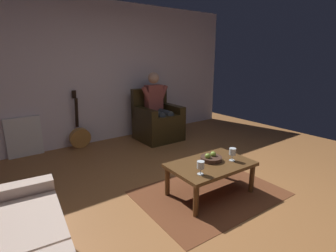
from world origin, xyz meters
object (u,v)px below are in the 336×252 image
fruit_bowl (211,158)px  guitar (80,136)px  person_seated (157,104)px  armchair (157,122)px  coffee_table (211,167)px  wine_glass_near (232,152)px  wine_glass_far (201,166)px

fruit_bowl → guitar: bearing=-72.7°
person_seated → fruit_bowl: bearing=73.7°
armchair → coffee_table: bearing=72.8°
guitar → person_seated: bearing=163.9°
wine_glass_near → fruit_bowl: 0.27m
coffee_table → wine_glass_near: bearing=159.7°
wine_glass_near → wine_glass_far: (0.57, 0.05, -0.01)m
fruit_bowl → wine_glass_near: bearing=142.8°
armchair → coffee_table: size_ratio=0.99×
person_seated → fruit_bowl: (0.65, 2.11, -0.29)m
guitar → fruit_bowl: 2.65m
person_seated → guitar: person_seated is taller
person_seated → coffee_table: person_seated is taller
guitar → wine_glass_far: size_ratio=6.97×
person_seated → wine_glass_far: size_ratio=8.83×
person_seated → wine_glass_near: person_seated is taller
coffee_table → wine_glass_far: (0.31, 0.15, 0.16)m
coffee_table → fruit_bowl: (-0.06, -0.06, 0.09)m
coffee_table → wine_glass_near: size_ratio=6.38×
coffee_table → fruit_bowl: size_ratio=3.90×
armchair → person_seated: bearing=90.0°
wine_glass_near → wine_glass_far: bearing=4.8°
coffee_table → guitar: bearing=-74.3°
person_seated → wine_glass_far: (1.02, 2.31, -0.22)m
armchair → wine_glass_near: armchair is taller
armchair → person_seated: size_ratio=0.76×
armchair → person_seated: (0.00, 0.02, 0.37)m
person_seated → wine_glass_far: bearing=67.0°
wine_glass_near → guitar: bearing=-69.7°
person_seated → coffee_table: size_ratio=1.31×
coffee_table → guitar: size_ratio=0.97×
guitar → wine_glass_far: (-0.42, 2.73, 0.27)m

